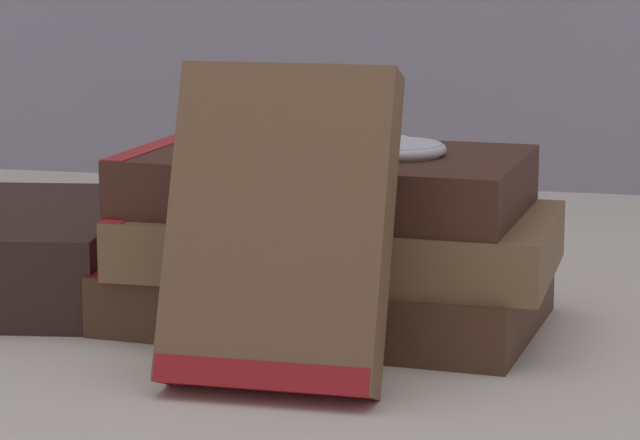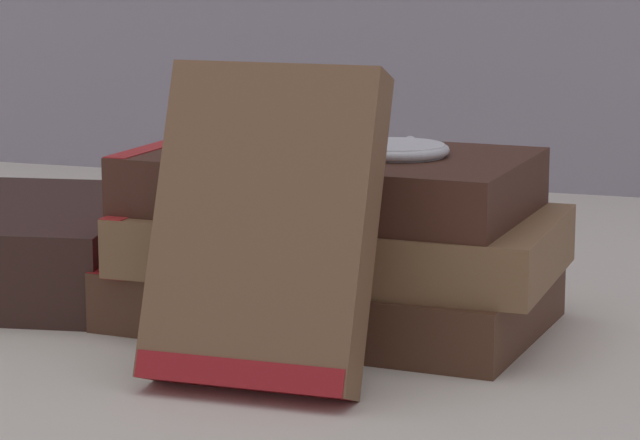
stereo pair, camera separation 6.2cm
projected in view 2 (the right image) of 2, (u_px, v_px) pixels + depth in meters
ground_plane at (214, 348)px, 0.73m from camera, size 3.00×3.00×0.00m
book_flat_bottom at (321, 293)px, 0.77m from camera, size 0.22×0.15×0.03m
book_flat_middle at (333, 240)px, 0.76m from camera, size 0.21×0.12×0.03m
book_flat_top at (321, 180)px, 0.76m from camera, size 0.20×0.13×0.03m
book_leaning_front at (263, 239)px, 0.66m from camera, size 0.10×0.07×0.14m
pocket_watch at (396, 150)px, 0.75m from camera, size 0.05×0.06×0.01m
reading_glasses at (360, 265)px, 0.90m from camera, size 0.10×0.06×0.00m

